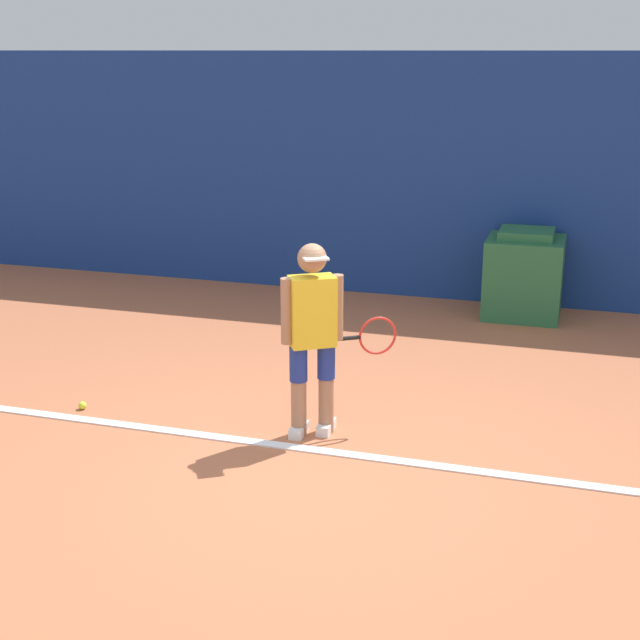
{
  "coord_description": "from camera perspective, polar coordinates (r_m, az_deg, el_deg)",
  "views": [
    {
      "loc": [
        1.8,
        -5.41,
        2.88
      ],
      "look_at": [
        -0.13,
        0.91,
        0.87
      ],
      "focal_mm": 50.0,
      "sensor_mm": 36.0,
      "label": 1
    }
  ],
  "objects": [
    {
      "name": "ground_plane",
      "position": [
        6.39,
        -1.3,
        -9.88
      ],
      "size": [
        24.0,
        24.0,
        0.0
      ],
      "primitive_type": "plane",
      "color": "#B76642"
    },
    {
      "name": "court_baseline",
      "position": [
        6.73,
        -0.2,
        -8.34
      ],
      "size": [
        21.6,
        0.1,
        0.01
      ],
      "color": "white",
      "rests_on": "ground_plane"
    },
    {
      "name": "back_wall",
      "position": [
        10.65,
        7.17,
        8.99
      ],
      "size": [
        24.0,
        0.1,
        2.87
      ],
      "color": "navy",
      "rests_on": "ground_plane"
    },
    {
      "name": "tennis_ball",
      "position": [
        7.72,
        -14.96,
        -5.3
      ],
      "size": [
        0.07,
        0.07,
        0.07
      ],
      "color": "#D1E533",
      "rests_on": "ground_plane"
    },
    {
      "name": "tennis_player",
      "position": [
        6.74,
        -0.39,
        -0.76
      ],
      "size": [
        0.79,
        0.55,
        1.52
      ],
      "rotation": [
        0.0,
        0.0,
        0.56
      ],
      "color": "#A37556",
      "rests_on": "ground_plane"
    },
    {
      "name": "covered_chair",
      "position": [
        10.2,
        12.92,
        2.81
      ],
      "size": [
        0.83,
        0.8,
        0.99
      ],
      "color": "#28663D",
      "rests_on": "ground_plane"
    }
  ]
}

